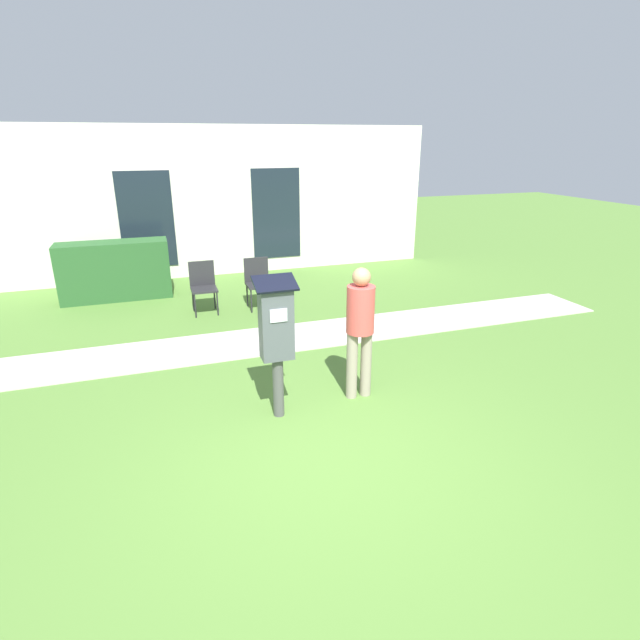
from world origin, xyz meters
TOP-DOWN VIEW (x-y plane):
  - ground_plane at (0.00, 0.00)m, footprint 40.00×40.00m
  - sidewalk at (0.00, 3.16)m, footprint 12.00×1.10m
  - building_facade at (0.00, 7.50)m, footprint 10.00×0.26m
  - parking_meter at (-0.22, 1.00)m, footprint 0.44×0.31m
  - person_standing at (0.79, 1.13)m, footprint 0.32×0.32m
  - outdoor_chair_left at (-0.58, 4.87)m, footprint 0.44×0.44m
  - outdoor_chair_middle at (0.39, 4.82)m, footprint 0.44×0.44m
  - hedge_row at (-2.08, 6.21)m, footprint 2.00×0.60m

SIDE VIEW (x-z plane):
  - ground_plane at x=0.00m, z-range 0.00..0.00m
  - sidewalk at x=0.00m, z-range 0.00..0.02m
  - outdoor_chair_left at x=-0.58m, z-range 0.08..0.98m
  - outdoor_chair_middle at x=0.39m, z-range 0.08..0.98m
  - hedge_row at x=-2.08m, z-range 0.00..1.10m
  - person_standing at x=0.79m, z-range 0.14..1.72m
  - parking_meter at x=-0.22m, z-range 0.22..1.81m
  - building_facade at x=0.00m, z-range 0.00..3.20m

